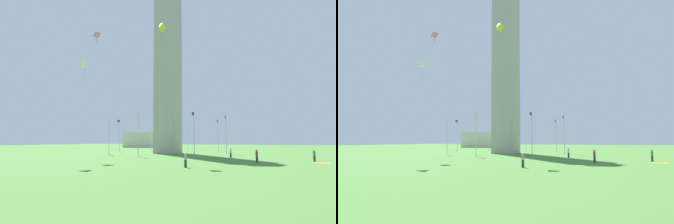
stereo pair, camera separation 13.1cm
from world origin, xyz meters
TOP-DOWN VIEW (x-y plane):
  - ground_plane at (0.00, 0.00)m, footprint 260.00×260.00m
  - obelisk_monument at (0.00, 0.00)m, footprint 5.11×5.11m
  - flagpole_n at (13.45, 0.00)m, footprint 1.12×0.14m
  - flagpole_ne at (9.53, 9.47)m, footprint 1.12×0.14m
  - flagpole_e at (0.06, 13.39)m, footprint 1.12×0.14m
  - flagpole_se at (-9.41, 9.47)m, footprint 1.12×0.14m
  - flagpole_s at (-13.33, 0.00)m, footprint 1.12×0.14m
  - flagpole_sw at (-9.41, -9.47)m, footprint 1.12×0.14m
  - flagpole_w at (0.06, -13.39)m, footprint 1.12×0.14m
  - flagpole_nw at (9.53, -9.47)m, footprint 1.12×0.14m
  - person_green_shirt at (13.37, 28.20)m, footprint 0.32×0.32m
  - person_gray_shirt at (28.11, 14.66)m, footprint 0.32×0.32m
  - person_white_shirt at (9.77, 16.06)m, footprint 0.32×0.32m
  - person_red_shirt at (18.04, 21.06)m, footprint 0.32×0.32m
  - kite_white_delta at (28.23, 0.26)m, footprint 1.82×1.67m
  - kite_yellow_delta at (20.19, 7.80)m, footprint 1.44×1.25m
  - kite_pink_diamond at (18.45, -6.07)m, footprint 1.42×1.34m
  - distant_building at (-52.22, -30.81)m, footprint 28.71×14.47m
  - picnic_blanket_near_first_person at (15.50, 28.86)m, footprint 1.43×1.82m

SIDE VIEW (x-z plane):
  - ground_plane at x=0.00m, z-range 0.00..0.00m
  - picnic_blanket_near_first_person at x=15.50m, z-range 0.00..0.01m
  - person_gray_shirt at x=28.11m, z-range -0.01..1.59m
  - person_white_shirt at x=9.77m, z-range -0.01..1.62m
  - person_green_shirt at x=13.37m, z-range -0.01..1.68m
  - person_red_shirt at x=18.04m, z-range -0.01..1.69m
  - distant_building at x=-52.22m, z-range 0.00..6.35m
  - flagpole_n at x=13.45m, z-range 0.39..8.60m
  - flagpole_ne at x=9.53m, z-range 0.39..8.60m
  - flagpole_e at x=0.06m, z-range 0.39..8.60m
  - flagpole_se at x=-9.41m, z-range 0.39..8.60m
  - flagpole_s at x=-13.33m, z-range 0.39..8.60m
  - flagpole_sw at x=-9.41m, z-range 0.39..8.60m
  - flagpole_w at x=0.06m, z-range 0.39..8.60m
  - flagpole_nw at x=9.53m, z-range 0.39..8.60m
  - kite_white_delta at x=28.23m, z-range 11.71..14.52m
  - kite_yellow_delta at x=20.19m, z-range 19.15..21.59m
  - kite_pink_diamond at x=18.45m, z-range 21.20..23.10m
  - obelisk_monument at x=0.00m, z-range 0.00..46.43m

